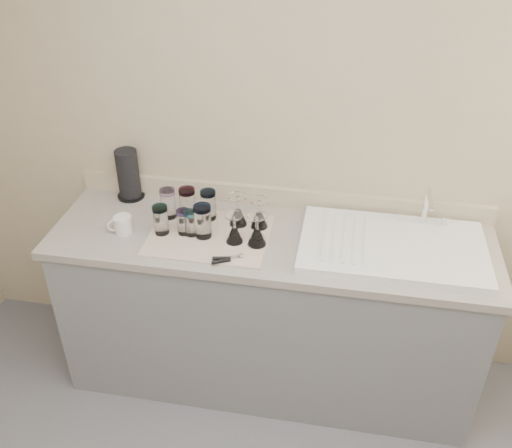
% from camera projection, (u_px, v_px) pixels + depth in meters
% --- Properties ---
extents(room_envelope, '(3.54, 3.50, 2.52)m').
position_uv_depth(room_envelope, '(191.00, 298.00, 1.28)').
color(room_envelope, '#58585E').
rests_on(room_envelope, ground).
extents(counter_unit, '(2.06, 0.62, 0.90)m').
position_uv_depth(counter_unit, '(269.00, 310.00, 2.88)').
color(counter_unit, slate).
rests_on(counter_unit, ground).
extents(sink_unit, '(0.82, 0.50, 0.22)m').
position_uv_depth(sink_unit, '(393.00, 246.00, 2.54)').
color(sink_unit, white).
rests_on(sink_unit, counter_unit).
extents(dish_towel, '(0.55, 0.42, 0.01)m').
position_uv_depth(dish_towel, '(209.00, 235.00, 2.64)').
color(dish_towel, silver).
rests_on(dish_towel, counter_unit).
extents(tumbler_teal, '(0.07, 0.07, 0.15)m').
position_uv_depth(tumbler_teal, '(168.00, 203.00, 2.72)').
color(tumbler_teal, white).
rests_on(tumbler_teal, dish_towel).
extents(tumbler_cyan, '(0.08, 0.08, 0.16)m').
position_uv_depth(tumbler_cyan, '(188.00, 203.00, 2.72)').
color(tumbler_cyan, white).
rests_on(tumbler_cyan, dish_towel).
extents(tumbler_purple, '(0.07, 0.07, 0.15)m').
position_uv_depth(tumbler_purple, '(208.00, 205.00, 2.71)').
color(tumbler_purple, white).
rests_on(tumbler_purple, dish_towel).
extents(tumbler_magenta, '(0.07, 0.07, 0.14)m').
position_uv_depth(tumbler_magenta, '(161.00, 220.00, 2.61)').
color(tumbler_magenta, white).
rests_on(tumbler_magenta, dish_towel).
extents(tumbler_blue, '(0.06, 0.06, 0.12)m').
position_uv_depth(tumbler_blue, '(183.00, 222.00, 2.61)').
color(tumbler_blue, white).
rests_on(tumbler_blue, dish_towel).
extents(tumbler_lavender, '(0.08, 0.08, 0.16)m').
position_uv_depth(tumbler_lavender, '(203.00, 221.00, 2.58)').
color(tumbler_lavender, white).
rests_on(tumbler_lavender, dish_towel).
extents(tumbler_extra, '(0.06, 0.06, 0.12)m').
position_uv_depth(tumbler_extra, '(191.00, 223.00, 2.60)').
color(tumbler_extra, white).
rests_on(tumbler_extra, dish_towel).
extents(goblet_back_left, '(0.09, 0.09, 0.15)m').
position_uv_depth(goblet_back_left, '(238.00, 214.00, 2.68)').
color(goblet_back_left, white).
rests_on(goblet_back_left, dish_towel).
extents(goblet_back_right, '(0.08, 0.08, 0.15)m').
position_uv_depth(goblet_back_right, '(259.00, 218.00, 2.67)').
color(goblet_back_right, white).
rests_on(goblet_back_right, dish_towel).
extents(goblet_front_left, '(0.08, 0.08, 0.14)m').
position_uv_depth(goblet_front_left, '(234.00, 232.00, 2.57)').
color(goblet_front_left, white).
rests_on(goblet_front_left, dish_towel).
extents(goblet_front_right, '(0.09, 0.09, 0.15)m').
position_uv_depth(goblet_front_right, '(257.00, 234.00, 2.55)').
color(goblet_front_right, white).
rests_on(goblet_front_right, dish_towel).
extents(can_opener, '(0.13, 0.08, 0.02)m').
position_uv_depth(can_opener, '(227.00, 259.00, 2.46)').
color(can_opener, silver).
rests_on(can_opener, dish_towel).
extents(white_mug, '(0.13, 0.11, 0.09)m').
position_uv_depth(white_mug, '(122.00, 225.00, 2.64)').
color(white_mug, silver).
rests_on(white_mug, counter_unit).
extents(paper_towel_roll, '(0.14, 0.14, 0.26)m').
position_uv_depth(paper_towel_roll, '(128.00, 175.00, 2.87)').
color(paper_towel_roll, black).
rests_on(paper_towel_roll, counter_unit).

